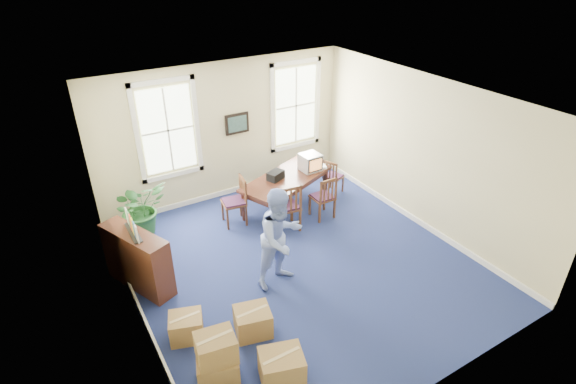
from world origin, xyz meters
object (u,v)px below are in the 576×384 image
man (281,238)px  cardboard_boxes (228,346)px  crt_tv (310,162)px  potted_plant (140,208)px  conference_table (287,192)px  chair_near_left (287,206)px  credenza (138,259)px

man → cardboard_boxes: size_ratio=1.22×
cardboard_boxes → crt_tv: bearing=43.6°
crt_tv → potted_plant: (-3.79, 0.61, -0.37)m
crt_tv → man: bearing=-135.5°
conference_table → crt_tv: crt_tv is taller
cardboard_boxes → chair_near_left: bearing=46.4°
chair_near_left → man: man is taller
potted_plant → cardboard_boxes: potted_plant is taller
conference_table → man: (-1.43, -2.19, 0.55)m
man → potted_plant: (-1.70, 2.84, -0.34)m
crt_tv → credenza: size_ratio=0.33×
conference_table → man: size_ratio=1.20×
crt_tv → potted_plant: potted_plant is taller
potted_plant → credenza: bearing=-106.7°
crt_tv → potted_plant: bearing=168.5°
crt_tv → chair_near_left: size_ratio=0.43×
chair_near_left → cardboard_boxes: 3.73m
conference_table → credenza: size_ratio=1.58×
credenza → potted_plant: bearing=50.5°
crt_tv → cardboard_boxes: 5.13m
credenza → potted_plant: potted_plant is taller
potted_plant → cardboard_boxes: (0.10, -4.12, -0.15)m
man → credenza: bearing=140.8°
crt_tv → credenza: bearing=-168.8°
man → potted_plant: size_ratio=1.58×
crt_tv → credenza: crt_tv is taller
man → credenza: (-2.19, 1.19, -0.38)m
chair_near_left → cardboard_boxes: chair_near_left is taller
conference_table → potted_plant: potted_plant is taller
chair_near_left → cardboard_boxes: size_ratio=0.73×
conference_table → cardboard_boxes: bearing=-153.4°
conference_table → man: man is taller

